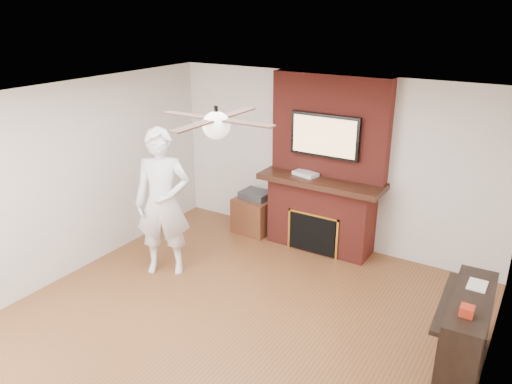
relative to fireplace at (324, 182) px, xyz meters
The scene contains 12 objects.
room_shell 2.56m from the fireplace, 90.00° to the right, with size 5.36×5.86×2.86m.
fireplace is the anchor object (origin of this frame).
tv 0.69m from the fireplace, 90.00° to the right, with size 1.00×0.08×0.60m.
ceiling_fan 2.88m from the fireplace, 90.00° to the right, with size 1.21×1.21×0.31m.
person 2.29m from the fireplace, 129.49° to the right, with size 0.72×0.48×1.95m, color silver.
side_table 1.30m from the fireplace, behind, with size 0.60×0.60×0.66m.
piano 2.94m from the fireplace, 37.23° to the right, with size 0.52×1.26×0.90m.
cable_box 0.29m from the fireplace, 158.43° to the right, with size 0.35×0.20×0.05m, color silver.
candle_orange 0.99m from the fireplace, 135.08° to the right, with size 0.07×0.07×0.11m, color orange.
candle_green 0.98m from the fireplace, 105.47° to the right, with size 0.07×0.07×0.09m, color #46923A.
candle_cream 0.98m from the fireplace, 50.73° to the right, with size 0.08×0.08×0.11m, color beige.
candle_blue 1.01m from the fireplace, 37.96° to the right, with size 0.05×0.05×0.08m, color #2E538B.
Camera 1 is at (2.68, -3.66, 3.37)m, focal length 35.00 mm.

